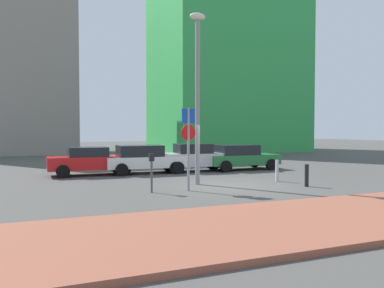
{
  "coord_description": "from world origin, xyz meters",
  "views": [
    {
      "loc": [
        -7.41,
        -14.25,
        2.33
      ],
      "look_at": [
        -0.55,
        2.73,
        1.63
      ],
      "focal_mm": 36.05,
      "sensor_mm": 36.0,
      "label": 1
    }
  ],
  "objects": [
    {
      "name": "parked_car_red",
      "position": [
        -4.85,
        5.8,
        0.74
      ],
      "size": [
        4.34,
        1.94,
        1.43
      ],
      "color": "red",
      "rests_on": "ground"
    },
    {
      "name": "building_colorful_midrise",
      "position": [
        12.07,
        24.27,
        12.65
      ],
      "size": [
        14.61,
        12.36,
        25.31
      ],
      "primitive_type": "cube",
      "color": "green",
      "rests_on": "ground"
    },
    {
      "name": "parked_car_white",
      "position": [
        -2.12,
        5.59,
        0.78
      ],
      "size": [
        4.38,
        2.11,
        1.49
      ],
      "color": "white",
      "rests_on": "ground"
    },
    {
      "name": "street_lamp",
      "position": [
        -1.12,
        0.69,
        4.21
      ],
      "size": [
        0.7,
        0.36,
        7.18
      ],
      "color": "gray",
      "rests_on": "ground"
    },
    {
      "name": "sidewalk_brick",
      "position": [
        0.0,
        -6.53,
        0.07
      ],
      "size": [
        40.0,
        4.31,
        0.14
      ],
      "primitive_type": "cube",
      "color": "#93513D",
      "rests_on": "ground"
    },
    {
      "name": "building_under_construction",
      "position": [
        -9.48,
        27.37,
        8.89
      ],
      "size": [
        11.49,
        10.28,
        17.78
      ],
      "primitive_type": "cube",
      "color": "gray",
      "rests_on": "ground"
    },
    {
      "name": "traffic_bollard_near",
      "position": [
        2.53,
        0.21,
        0.48
      ],
      "size": [
        0.15,
        0.15,
        0.96
      ],
      "primitive_type": "cylinder",
      "color": "#B7B7BC",
      "rests_on": "ground"
    },
    {
      "name": "parked_car_green",
      "position": [
        3.44,
        5.28,
        0.76
      ],
      "size": [
        4.29,
        2.08,
        1.44
      ],
      "color": "#237238",
      "rests_on": "ground"
    },
    {
      "name": "parked_car_silver",
      "position": [
        0.78,
        5.47,
        0.78
      ],
      "size": [
        4.39,
        2.19,
        1.53
      ],
      "color": "#B7BABF",
      "rests_on": "ground"
    },
    {
      "name": "ground_plane",
      "position": [
        0.0,
        0.0,
        0.0
      ],
      "size": [
        120.0,
        120.0,
        0.0
      ],
      "primitive_type": "plane",
      "color": "#4C4947"
    },
    {
      "name": "parking_sign_post",
      "position": [
        -2.09,
        -0.73,
        1.98
      ],
      "size": [
        0.6,
        0.11,
        3.14
      ],
      "color": "gray",
      "rests_on": "ground"
    },
    {
      "name": "traffic_bollard_mid",
      "position": [
        2.76,
        -1.55,
        0.46
      ],
      "size": [
        0.16,
        0.16,
        0.91
      ],
      "primitive_type": "cylinder",
      "color": "black",
      "rests_on": "ground"
    },
    {
      "name": "parking_meter",
      "position": [
        -3.51,
        -0.63,
        0.93
      ],
      "size": [
        0.18,
        0.14,
        1.44
      ],
      "color": "#4C4C51",
      "rests_on": "ground"
    }
  ]
}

